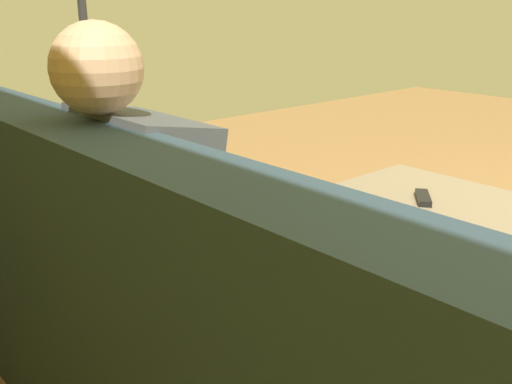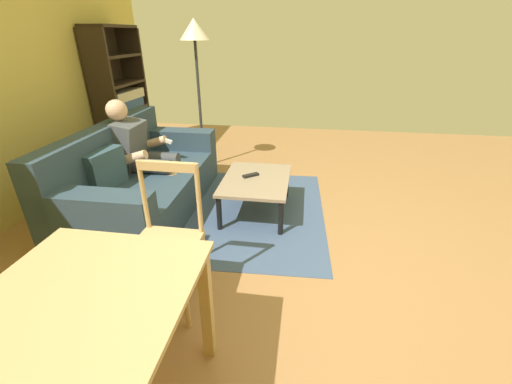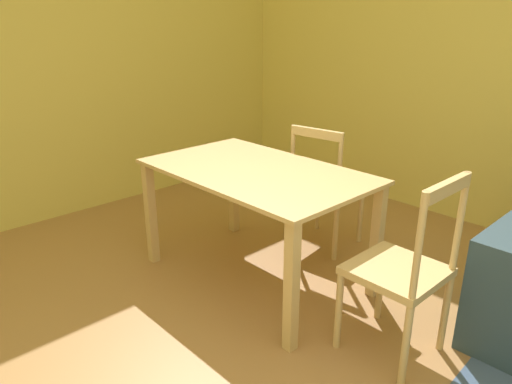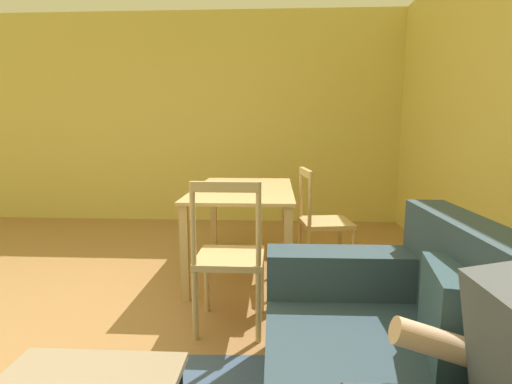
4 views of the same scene
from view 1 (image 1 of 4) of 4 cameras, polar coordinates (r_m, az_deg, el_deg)
name	(u,v)px [view 1 (image 1 of 4)]	position (r m, az deg, el deg)	size (l,w,h in m)	color
couch	(237,334)	(1.54, -1.96, -14.00)	(2.05, 0.98, 0.88)	#2D4251
person_lounging	(177,228)	(1.55, -7.87, -3.62)	(0.59, 0.85, 1.10)	#4C5156
coffee_table	(441,211)	(2.45, 18.03, -1.80)	(0.88, 0.66, 0.38)	gray
tv_remote	(423,198)	(2.40, 16.38, -0.55)	(0.05, 0.17, 0.02)	black
area_rug	(433,282)	(2.58, 17.31, -8.61)	(2.00, 1.40, 0.01)	#3D5170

